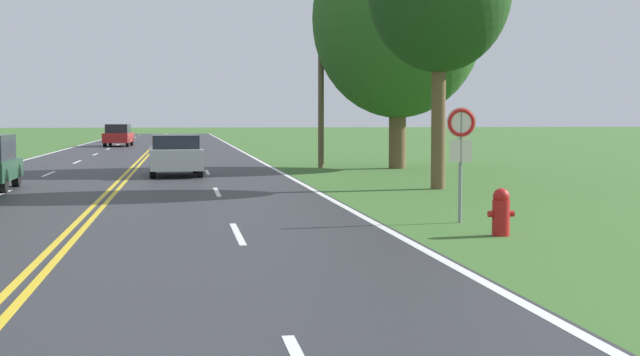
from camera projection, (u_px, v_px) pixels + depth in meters
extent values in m
cube|color=white|center=(237.00, 233.00, 15.73)|extent=(0.12, 3.00, 0.00)
cube|color=white|center=(217.00, 192.00, 24.60)|extent=(0.12, 3.00, 0.00)
cube|color=white|center=(207.00, 172.00, 33.47)|extent=(0.12, 3.00, 0.00)
cube|color=white|center=(202.00, 161.00, 42.34)|extent=(0.12, 3.00, 0.00)
cube|color=white|center=(198.00, 154.00, 51.21)|extent=(0.12, 3.00, 0.00)
cube|color=white|center=(196.00, 148.00, 60.09)|extent=(0.12, 3.00, 0.00)
cube|color=white|center=(194.00, 145.00, 68.96)|extent=(0.12, 3.00, 0.00)
cube|color=white|center=(192.00, 142.00, 77.83)|extent=(0.12, 3.00, 0.00)
cube|color=white|center=(191.00, 139.00, 86.70)|extent=(0.12, 3.00, 0.00)
cube|color=white|center=(190.00, 137.00, 95.58)|extent=(0.12, 3.00, 0.00)
cube|color=white|center=(189.00, 136.00, 104.45)|extent=(0.12, 3.00, 0.00)
cube|color=white|center=(49.00, 174.00, 32.58)|extent=(0.12, 3.00, 0.00)
cube|color=white|center=(77.00, 162.00, 41.45)|extent=(0.12, 3.00, 0.00)
cube|color=white|center=(95.00, 154.00, 50.33)|extent=(0.12, 3.00, 0.00)
cube|color=white|center=(108.00, 149.00, 59.20)|extent=(0.12, 3.00, 0.00)
cube|color=white|center=(118.00, 145.00, 68.07)|extent=(0.12, 3.00, 0.00)
cube|color=white|center=(125.00, 142.00, 76.94)|extent=(0.12, 3.00, 0.00)
cube|color=white|center=(131.00, 139.00, 85.81)|extent=(0.12, 3.00, 0.00)
cube|color=white|center=(135.00, 137.00, 94.69)|extent=(0.12, 3.00, 0.00)
cube|color=white|center=(139.00, 136.00, 103.56)|extent=(0.12, 3.00, 0.00)
cylinder|color=red|center=(501.00, 218.00, 15.52)|extent=(0.31, 0.31, 0.63)
sphere|color=red|center=(501.00, 196.00, 15.49)|extent=(0.29, 0.29, 0.29)
cylinder|color=red|center=(512.00, 214.00, 15.54)|extent=(0.08, 0.11, 0.11)
cylinder|color=red|center=(490.00, 214.00, 15.48)|extent=(0.08, 0.11, 0.11)
cylinder|color=gray|center=(460.00, 166.00, 17.40)|extent=(0.07, 0.07, 2.22)
cylinder|color=silver|center=(461.00, 123.00, 17.33)|extent=(0.60, 0.02, 0.60)
torus|color=red|center=(461.00, 123.00, 17.32)|extent=(0.55, 0.07, 0.55)
cube|color=silver|center=(461.00, 151.00, 17.36)|extent=(0.44, 0.02, 0.44)
cylinder|color=brown|center=(321.00, 59.00, 36.53)|extent=(0.24, 0.24, 8.94)
cylinder|color=brown|center=(397.00, 130.00, 36.26)|extent=(0.70, 0.70, 3.11)
ellipsoid|color=#2D5B23|center=(398.00, 19.00, 35.96)|extent=(6.96, 6.96, 8.00)
cylinder|color=brown|center=(438.00, 120.00, 25.68)|extent=(0.41, 0.41, 3.98)
cylinder|color=black|center=(16.00, 176.00, 26.52)|extent=(0.22, 0.68, 0.67)
cylinder|color=black|center=(3.00, 181.00, 24.26)|extent=(0.22, 0.68, 0.67)
cylinder|color=black|center=(200.00, 169.00, 30.60)|extent=(0.22, 0.62, 0.61)
cylinder|color=black|center=(153.00, 170.00, 30.29)|extent=(0.22, 0.62, 0.61)
cylinder|color=black|center=(196.00, 165.00, 33.11)|extent=(0.22, 0.62, 0.61)
cylinder|color=black|center=(152.00, 166.00, 32.80)|extent=(0.22, 0.62, 0.61)
cube|color=silver|center=(175.00, 158.00, 31.68)|extent=(1.95, 4.21, 0.71)
cube|color=#1E232D|center=(175.00, 141.00, 31.64)|extent=(1.69, 2.96, 0.47)
cylinder|color=black|center=(110.00, 141.00, 66.22)|extent=(0.23, 0.68, 0.68)
cylinder|color=black|center=(132.00, 141.00, 66.39)|extent=(0.23, 0.68, 0.68)
cylinder|color=black|center=(105.00, 142.00, 63.26)|extent=(0.23, 0.68, 0.68)
cylinder|color=black|center=(128.00, 142.00, 63.43)|extent=(0.23, 0.68, 0.68)
cube|color=#A81E1E|center=(119.00, 138.00, 64.81)|extent=(2.00, 4.89, 0.68)
cube|color=#1E232D|center=(118.00, 129.00, 64.57)|extent=(1.69, 2.72, 0.64)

